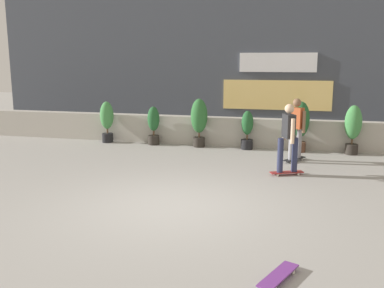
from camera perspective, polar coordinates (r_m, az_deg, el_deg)
ground_plane at (r=8.14m, az=-2.59°, el=-8.22°), size 48.00×48.00×0.00m
planter_wall at (r=13.72m, az=4.56°, el=1.69°), size 18.00×0.40×0.90m
building_backdrop at (r=17.50m, az=6.94°, el=12.87°), size 20.00×2.08×6.50m
potted_plant_0 at (r=14.41m, az=-11.25°, el=3.23°), size 0.44×0.44×1.35m
potted_plant_1 at (r=13.82m, az=-5.14°, el=2.64°), size 0.38×0.38×1.23m
potted_plant_2 at (r=13.37m, az=0.95°, el=3.35°), size 0.52×0.52×1.51m
potted_plant_3 at (r=13.16m, az=7.36°, el=1.96°), size 0.36×0.36×1.18m
potted_plant_4 at (r=13.03m, az=14.24°, el=2.76°), size 0.51×0.51×1.50m
potted_plant_5 at (r=13.13m, az=20.64°, el=2.21°), size 0.48×0.48×1.43m
skater_far_left at (r=10.28m, az=12.69°, el=1.03°), size 0.81×0.52×1.70m
skater_by_wall_right at (r=11.75m, az=13.66°, el=2.23°), size 0.61×0.78×1.70m
skateboard_aside at (r=5.68m, az=11.43°, el=-16.78°), size 0.50×0.81×0.08m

